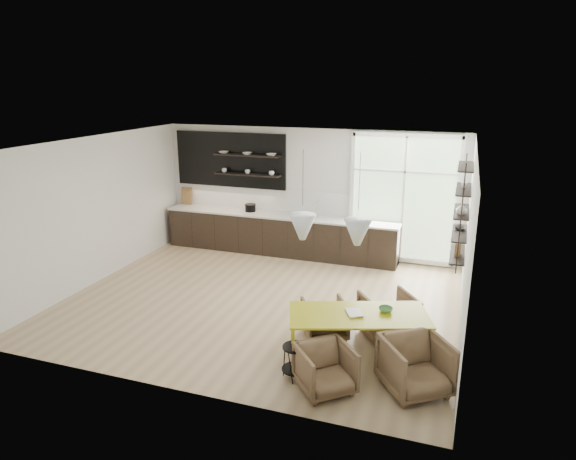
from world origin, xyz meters
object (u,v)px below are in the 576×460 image
object	(u,v)px
armchair_back_left	(325,319)
armchair_front_right	(416,366)
dining_table	(359,317)
armchair_front_left	(325,369)
wire_stool	(295,357)
armchair_back_right	(388,316)

from	to	relation	value
armchair_back_left	armchair_front_right	world-z (taller)	armchair_front_right
armchair_back_left	armchair_front_right	xyz separation A→B (m)	(1.51, -1.05, 0.06)
dining_table	armchair_front_right	world-z (taller)	armchair_front_right
armchair_front_left	armchair_front_right	world-z (taller)	armchair_front_right
armchair_back_left	wire_stool	distance (m)	1.26
armchair_back_left	armchair_back_right	bearing A→B (deg)	170.02
armchair_front_left	dining_table	bearing A→B (deg)	35.04
armchair_back_left	armchair_front_left	bearing A→B (deg)	75.82
dining_table	armchair_front_left	xyz separation A→B (m)	(-0.24, -0.92, -0.36)
armchair_back_left	armchair_front_right	size ratio (longest dim) A/B	0.82
dining_table	armchair_back_left	bearing A→B (deg)	122.69
dining_table	armchair_front_left	bearing A→B (deg)	-123.53
dining_table	wire_stool	bearing A→B (deg)	-151.65
dining_table	armchair_front_left	world-z (taller)	dining_table
armchair_back_right	armchair_front_left	size ratio (longest dim) A/B	1.13
armchair_front_left	wire_stool	world-z (taller)	armchair_front_left
wire_stool	armchair_front_right	bearing A→B (deg)	7.82
armchair_front_right	wire_stool	xyz separation A→B (m)	(-1.58, -0.22, -0.06)
armchair_back_right	armchair_front_left	world-z (taller)	armchair_back_right
dining_table	armchair_front_left	distance (m)	1.01
armchair_front_left	armchair_front_right	distance (m)	1.17
armchair_back_right	armchair_back_left	bearing A→B (deg)	-14.96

